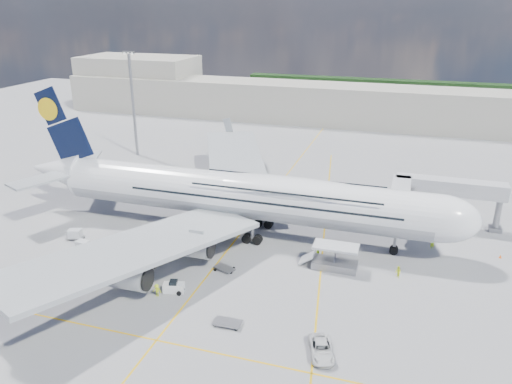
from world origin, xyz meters
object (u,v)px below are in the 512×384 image
(cone_wing_left_inner, at_px, (200,198))
(cone_wing_left_outer, at_px, (241,167))
(crew_wing, at_px, (193,241))
(cone_wing_right_inner, at_px, (164,250))
(dolly_row_c, at_px, (149,263))
(cone_nose, at_px, (500,256))
(dolly_nose_far, at_px, (227,322))
(catering_truck_inner, at_px, (211,195))
(crew_van, at_px, (318,253))
(dolly_back, at_px, (75,234))
(crew_tug, at_px, (157,290))
(dolly_row_b, at_px, (104,262))
(dolly_row_a, at_px, (83,245))
(service_van, at_px, (321,349))
(baggage_tug, at_px, (174,287))
(cone_wing_right_outer, at_px, (49,279))
(jet_bridge, at_px, (431,192))
(catering_truck_outer, at_px, (228,165))
(cargo_loader, at_px, (334,260))
(crew_nose, at_px, (432,244))
(light_mast, at_px, (133,103))
(cone_tail, at_px, (104,196))
(dolly_nose_near, at_px, (224,268))
(crew_loader, at_px, (398,272))

(cone_wing_left_inner, xyz_separation_m, cone_wing_left_outer, (1.47, 20.43, -0.02))
(crew_wing, height_order, cone_wing_left_outer, crew_wing)
(cone_wing_right_inner, bearing_deg, crew_wing, 45.64)
(dolly_row_c, bearing_deg, cone_nose, 43.30)
(dolly_nose_far, distance_m, crew_wing, 22.12)
(catering_truck_inner, bearing_deg, crew_van, -52.95)
(dolly_back, xyz_separation_m, crew_tug, (20.90, -11.14, -0.03))
(cone_nose, bearing_deg, dolly_row_b, -160.65)
(dolly_row_a, distance_m, service_van, 42.29)
(baggage_tug, distance_m, cone_wing_right_outer, 18.29)
(jet_bridge, xyz_separation_m, catering_truck_outer, (-42.84, 17.57, -4.82))
(cargo_loader, bearing_deg, service_van, -84.67)
(dolly_row_a, bearing_deg, catering_truck_outer, 86.61)
(cone_wing_right_outer, bearing_deg, crew_nose, 27.08)
(jet_bridge, relative_size, dolly_row_b, 5.30)
(dolly_row_a, relative_size, dolly_nose_far, 0.82)
(light_mast, xyz_separation_m, cone_tail, (8.73, -28.15, -12.90))
(crew_wing, xyz_separation_m, cone_tail, (-25.48, 13.50, -0.48))
(service_van, bearing_deg, dolly_nose_near, 122.07)
(crew_wing, bearing_deg, dolly_nose_far, -149.67)
(dolly_row_a, height_order, crew_van, dolly_row_a)
(dolly_nose_far, bearing_deg, cone_wing_left_inner, 116.52)
(jet_bridge, distance_m, cone_wing_right_inner, 44.82)
(light_mast, xyz_separation_m, cone_wing_left_outer, (28.70, -2.55, -12.93))
(catering_truck_outer, xyz_separation_m, crew_van, (27.01, -33.26, -1.26))
(dolly_row_a, bearing_deg, crew_loader, 15.68)
(cone_wing_right_outer, bearing_deg, dolly_row_c, 35.60)
(dolly_nose_near, bearing_deg, dolly_nose_far, -44.94)
(dolly_row_c, bearing_deg, cone_wing_right_outer, -121.02)
(baggage_tug, height_order, cone_wing_right_outer, baggage_tug)
(catering_truck_outer, xyz_separation_m, crew_loader, (38.98, -35.72, -1.14))
(service_van, height_order, crew_loader, crew_loader)
(service_van, bearing_deg, dolly_nose_far, 152.66)
(crew_wing, bearing_deg, cargo_loader, -95.59)
(crew_nose, distance_m, cone_nose, 9.93)
(cone_wing_right_inner, bearing_deg, cone_wing_right_outer, -132.40)
(dolly_row_a, relative_size, cone_tail, 4.50)
(dolly_row_c, distance_m, baggage_tug, 8.76)
(dolly_row_a, distance_m, catering_truck_outer, 42.97)
(cone_nose, distance_m, cone_tail, 71.98)
(dolly_back, height_order, cone_wing_right_outer, dolly_back)
(dolly_row_b, height_order, dolly_back, dolly_back)
(crew_loader, height_order, cone_wing_right_outer, crew_loader)
(dolly_row_b, height_order, cone_wing_right_outer, cone_wing_right_outer)
(cone_wing_left_inner, bearing_deg, cargo_loader, -32.87)
(baggage_tug, height_order, cone_wing_left_outer, baggage_tug)
(light_mast, relative_size, crew_loader, 14.38)
(cone_tail, bearing_deg, dolly_nose_near, -30.54)
(jet_bridge, relative_size, crew_tug, 10.29)
(dolly_row_a, xyz_separation_m, cone_wing_left_outer, (10.23, 46.04, -0.63))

